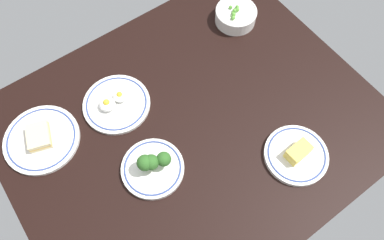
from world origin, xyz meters
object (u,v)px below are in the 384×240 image
object	(u,v)px
plate_cheese	(296,154)
plate_broccoli	(153,166)
bowl_peas	(236,15)
plate_eggs	(116,103)
plate_sandwich	(41,139)

from	to	relation	value
plate_cheese	plate_broccoli	bearing A→B (deg)	-30.06
plate_cheese	bowl_peas	size ratio (longest dim) A/B	1.29
plate_eggs	plate_broccoli	world-z (taller)	plate_broccoli
plate_broccoli	plate_eggs	bearing A→B (deg)	-94.75
bowl_peas	plate_broccoli	bearing A→B (deg)	28.88
plate_cheese	plate_eggs	size ratio (longest dim) A/B	0.89
plate_broccoli	plate_cheese	bearing A→B (deg)	149.94
plate_eggs	plate_sandwich	size ratio (longest dim) A/B	0.93
plate_eggs	plate_cheese	bearing A→B (deg)	126.88
plate_cheese	plate_sandwich	distance (cm)	76.93
plate_eggs	plate_sandwich	distance (cm)	24.80
bowl_peas	plate_eggs	bearing A→B (deg)	5.70
plate_sandwich	bowl_peas	distance (cm)	77.52
plate_cheese	plate_sandwich	world-z (taller)	plate_cheese
plate_cheese	plate_eggs	bearing A→B (deg)	-53.12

